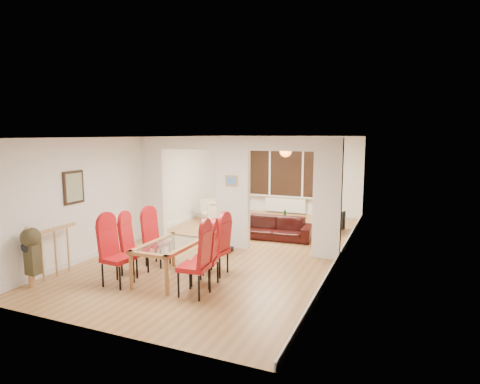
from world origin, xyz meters
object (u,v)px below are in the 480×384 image
Objects in this scene: dining_chair_lc at (158,240)px; dining_chair_rb at (205,256)px; bottle at (285,215)px; bowl at (284,219)px; armchair at (215,210)px; coffee_table at (278,223)px; dining_table at (170,261)px; dining_chair_lb at (134,247)px; person at (233,196)px; sofa at (275,228)px; dining_chair_ra at (194,262)px; dining_chair_la at (117,254)px; television at (336,222)px; dining_chair_rc at (215,247)px.

dining_chair_rb is (1.39, -0.60, 0.00)m from dining_chair_lc.
bottle is 0.13m from bowl.
coffee_table is (2.00, 0.09, -0.24)m from armchair.
dining_chair_lb is (-0.77, -0.04, 0.19)m from dining_table.
dining_chair_rb is 1.39× the size of armchair.
coffee_table is (1.53, -0.20, -0.67)m from person.
person is (-0.95, 5.04, 0.44)m from dining_table.
sofa is 2.61m from armchair.
dining_chair_ra reaches higher than coffee_table.
armchair reaches higher than bottle.
dining_chair_rb is at bearing -0.46° from dining_table.
armchair is at bearing 103.29° from dining_chair_la.
dining_table is 5.15m from person.
dining_chair_rb reaches higher than television.
dining_chair_lb is 5.14m from bottle.
dining_chair_lc is at bearing -108.60° from bottle.
sofa is at bearing 16.51° from armchair.
dining_chair_lb is 5.09m from bowl.
armchair is at bearing 122.17° from dining_chair_rc.
dining_chair_lc is at bearing 138.58° from dining_table.
dining_chair_la is 1.17× the size of coffee_table.
dining_chair_ra is 5.68m from armchair.
television is 1.45m from bottle.
dining_chair_ra is 4.01× the size of bottle.
television is 0.93× the size of coffee_table.
sofa is 1.26m from bowl.
dining_chair_rb is 4.82m from bowl.
dining_chair_rc is (1.35, 1.16, -0.03)m from dining_chair_la.
person reaches higher than bowl.
television is at bearing 1.53° from bottle.
dining_chair_rc reaches higher than coffee_table.
dining_chair_la is 0.99× the size of dining_chair_ra.
person is (-1.73, 5.52, 0.21)m from dining_chair_ra.
coffee_table is at bearing 70.51° from person.
dining_chair_la is at bearing -105.01° from bottle.
dining_table is 1.26× the size of dining_chair_ra.
dining_chair_la reaches higher than coffee_table.
coffee_table is at bearing 66.72° from dining_chair_lb.
dining_chair_rc is 1.20× the size of television.
dining_chair_rb is 5.08× the size of bowl.
coffee_table is at bearing 85.72° from dining_chair_lc.
dining_chair_rb is 0.68× the size of person.
dining_table is at bearing 164.70° from dining_chair_rb.
dining_chair_la reaches higher than armchair.
bottle is at bearing 82.16° from bowl.
television reaches higher than bottle.
sofa is 2.12× the size of television.
person is 5.46× the size of bottle.
bowl is at bearing -11.32° from coffee_table.
television is at bearing 75.48° from person.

